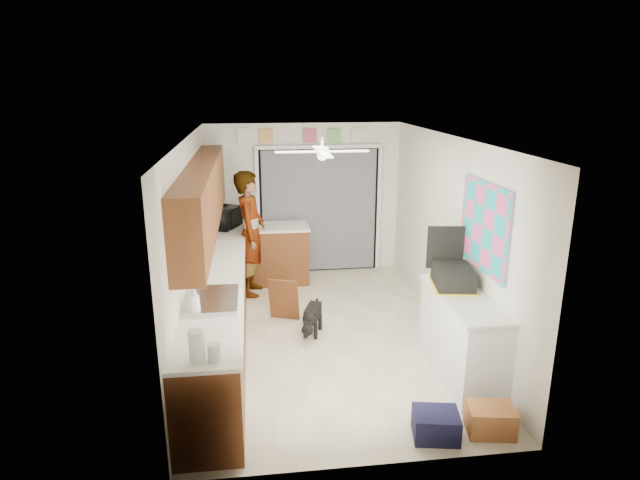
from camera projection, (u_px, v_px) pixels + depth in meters
name	position (u px, v px, depth m)	size (l,w,h in m)	color
floor	(324.00, 334.00, 6.90)	(5.00, 5.00, 0.00)	beige
ceiling	(324.00, 138.00, 6.19)	(5.00, 5.00, 0.00)	white
wall_back	(304.00, 199.00, 8.93)	(3.20, 3.20, 0.00)	white
wall_front	(368.00, 331.00, 4.17)	(3.20, 3.20, 0.00)	white
wall_left	(191.00, 246.00, 6.35)	(5.00, 5.00, 0.00)	white
wall_right	(450.00, 237.00, 6.74)	(5.00, 5.00, 0.00)	white
left_base_cabinets	(220.00, 307.00, 6.61)	(0.60, 4.80, 0.90)	brown
left_countertop	(219.00, 271.00, 6.48)	(0.62, 4.80, 0.04)	white
upper_cabinets	(203.00, 197.00, 6.41)	(0.32, 4.00, 0.80)	brown
sink_basin	(214.00, 300.00, 5.52)	(0.50, 0.76, 0.06)	silver
faucet	(194.00, 293.00, 5.47)	(0.03, 0.03, 0.22)	silver
peninsula_base	(277.00, 255.00, 8.61)	(1.00, 0.60, 0.90)	brown
peninsula_top	(276.00, 227.00, 8.48)	(1.04, 0.64, 0.04)	white
back_opening_recess	(319.00, 211.00, 8.98)	(2.00, 0.06, 2.10)	black
curtain_panel	(319.00, 211.00, 8.95)	(1.90, 0.03, 2.05)	slate
door_trim_left	(258.00, 213.00, 8.83)	(0.06, 0.04, 2.10)	white
door_trim_right	(379.00, 209.00, 9.08)	(0.06, 0.04, 2.10)	white
door_trim_head	(319.00, 147.00, 8.65)	(2.10, 0.04, 0.06)	white
header_frame_0	(266.00, 136.00, 8.53)	(0.22, 0.02, 0.22)	gold
header_frame_2	(310.00, 136.00, 8.61)	(0.22, 0.02, 0.22)	#C14867
header_frame_3	(334.00, 135.00, 8.66)	(0.22, 0.02, 0.22)	#77B668
header_frame_4	(358.00, 135.00, 8.71)	(0.22, 0.02, 0.22)	silver
route66_sign	(244.00, 136.00, 8.48)	(0.22, 0.02, 0.26)	silver
right_counter_base	(462.00, 338.00, 5.80)	(0.50, 1.40, 0.90)	white
right_counter_top	(464.00, 298.00, 5.66)	(0.54, 1.44, 0.04)	white
abstract_painting	(484.00, 226.00, 5.68)	(0.03, 1.15, 0.95)	#E85599
ceiling_fan	(322.00, 152.00, 6.44)	(1.14, 1.14, 0.24)	white
microwave	(224.00, 218.00, 8.32)	(0.57, 0.38, 0.31)	black
soap_bottle	(195.00, 301.00, 5.20)	(0.11, 0.11, 0.27)	silver
jar_a	(214.00, 353.00, 4.32)	(0.11, 0.11, 0.15)	silver
jar_b	(214.00, 355.00, 4.33)	(0.07, 0.07, 0.10)	silver
paper_towel_roll	(197.00, 347.00, 4.29)	(0.13, 0.13, 0.28)	white
suitcase	(453.00, 277.00, 5.91)	(0.40, 0.53, 0.23)	black
suitcase_rim	(452.00, 286.00, 5.95)	(0.44, 0.58, 0.02)	yellow
suitcase_lid	(445.00, 247.00, 6.12)	(0.42, 0.03, 0.50)	black
cardboard_box	(490.00, 420.00, 4.92)	(0.42, 0.32, 0.26)	#BE6B3B
navy_crate	(436.00, 425.00, 4.86)	(0.41, 0.34, 0.25)	#141433
cabinet_door_panel	(284.00, 299.00, 7.22)	(0.41, 0.03, 0.61)	brown
man	(251.00, 234.00, 8.00)	(0.69, 0.45, 1.90)	white
dog	(313.00, 318.00, 6.85)	(0.23, 0.54, 0.43)	black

